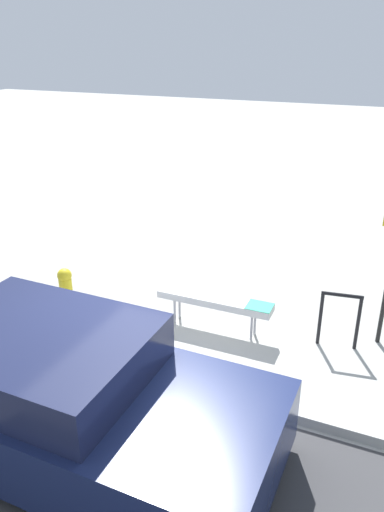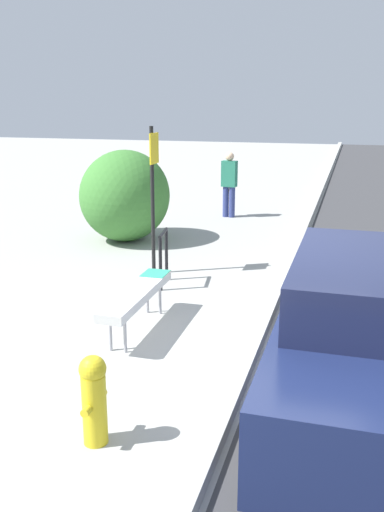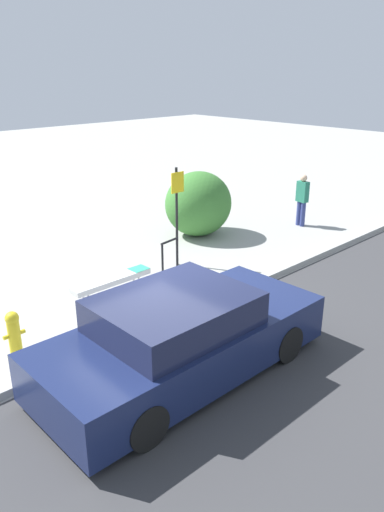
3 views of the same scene
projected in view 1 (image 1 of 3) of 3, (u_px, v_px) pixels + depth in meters
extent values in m
plane|color=#9E9E99|center=(160.00, 380.00, 6.30)|extent=(60.00, 60.00, 0.00)
cube|color=#A8A8A3|center=(160.00, 376.00, 6.27)|extent=(60.00, 0.20, 0.13)
cylinder|color=#99999E|center=(175.00, 310.00, 7.49)|extent=(0.04, 0.04, 0.41)
cylinder|color=#99999E|center=(251.00, 327.00, 7.06)|extent=(0.04, 0.04, 0.41)
cylinder|color=#99999E|center=(180.00, 305.00, 7.64)|extent=(0.04, 0.04, 0.41)
cylinder|color=#99999E|center=(255.00, 321.00, 7.20)|extent=(0.04, 0.04, 0.41)
cube|color=silver|center=(214.00, 300.00, 7.24)|extent=(1.72, 0.33, 0.11)
cube|color=teal|center=(260.00, 306.00, 6.97)|extent=(0.36, 0.31, 0.01)
cylinder|color=black|center=(320.00, 318.00, 6.90)|extent=(0.05, 0.05, 0.80)
cylinder|color=black|center=(358.00, 323.00, 6.78)|extent=(0.05, 0.05, 0.80)
cylinder|color=black|center=(342.00, 295.00, 6.68)|extent=(0.55, 0.13, 0.05)
cylinder|color=gold|center=(67.00, 296.00, 7.71)|extent=(0.20, 0.20, 0.60)
sphere|color=gold|center=(64.00, 275.00, 7.57)|extent=(0.22, 0.22, 0.22)
cylinder|color=gold|center=(59.00, 291.00, 7.74)|extent=(0.08, 0.07, 0.07)
cylinder|color=gold|center=(74.00, 294.00, 7.64)|extent=(0.08, 0.07, 0.07)
cylinder|color=black|center=(217.00, 405.00, 5.42)|extent=(0.60, 0.18, 0.60)
cylinder|color=black|center=(16.00, 345.00, 6.48)|extent=(0.60, 0.18, 0.60)
cube|color=#19234C|center=(60.00, 404.00, 5.15)|extent=(4.55, 1.91, 0.71)
cube|color=#1A203E|center=(39.00, 352.00, 4.98)|extent=(2.19, 1.70, 0.50)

